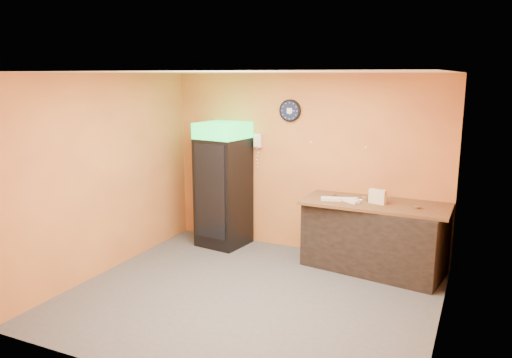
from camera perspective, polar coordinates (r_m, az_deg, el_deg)
The scene contains 15 objects.
floor at distance 6.54m, azimuth -0.66°, elevation -13.26°, with size 4.50×4.50×0.00m, color #47474C.
back_wall at distance 7.89m, azimuth 5.60°, elevation 1.75°, with size 4.50×0.02×2.80m, color #E28B3F.
left_wall at distance 7.32m, azimuth -16.79°, elevation 0.51°, with size 0.02×4.00×2.80m, color #E28B3F.
right_wall at distance 5.52m, azimuth 20.91°, elevation -3.34°, with size 0.02×4.00×2.80m, color #E28B3F.
ceiling at distance 5.92m, azimuth -0.73°, elevation 12.11°, with size 4.50×4.00×0.02m, color white.
beverage_cooler at distance 8.13m, azimuth -3.86°, elevation -0.86°, with size 0.80×0.81×2.03m.
prep_counter at distance 7.40m, azimuth 13.31°, elevation -6.53°, with size 1.93×0.86×0.96m, color black.
wall_clock at distance 7.85m, azimuth 3.92°, elevation 7.80°, with size 0.35×0.06×0.35m.
wall_phone at distance 8.09m, azimuth 0.19°, elevation 4.41°, with size 0.12×0.10×0.22m.
butcher_paper at distance 7.26m, azimuth 13.49°, elevation -2.77°, with size 2.03×0.92×0.04m, color brown.
sub_roll_stack at distance 7.17m, azimuth 13.71°, elevation -1.97°, with size 0.25×0.14×0.20m.
wrapped_sandwich_left at distance 7.25m, azimuth 8.59°, elevation -2.26°, with size 0.29×0.11×0.04m, color silver.
wrapped_sandwich_mid at distance 7.19m, azimuth 10.75°, elevation -2.46°, with size 0.27×0.11×0.04m, color silver.
wrapped_sandwich_right at distance 7.29m, azimuth 10.55°, elevation -2.27°, with size 0.25×0.10×0.04m, color silver.
kitchen_tool at distance 7.30m, azimuth 12.29°, elevation -2.23°, with size 0.06×0.06×0.06m, color silver.
Camera 1 is at (2.56, -5.34, 2.76)m, focal length 35.00 mm.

